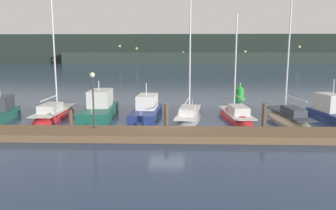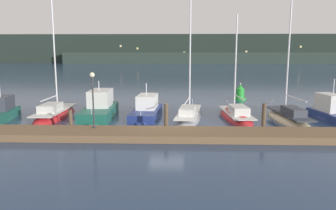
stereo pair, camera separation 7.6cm
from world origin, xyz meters
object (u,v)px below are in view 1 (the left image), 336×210
(channel_buoy, at_px, (240,93))
(dock_lamppost, at_px, (93,91))
(motorboat_berth_3, at_px, (100,112))
(sailboat_berth_5, at_px, (189,117))
(motorboat_berth_4, at_px, (146,113))
(sailboat_berth_6, at_px, (236,117))
(motorboat_berth_8, at_px, (331,116))
(motorboat_berth_1, at_px, (1,116))
(sailboat_berth_2, at_px, (55,116))
(sailboat_berth_7, at_px, (288,120))

(channel_buoy, distance_m, dock_lamppost, 20.47)
(dock_lamppost, bearing_deg, motorboat_berth_3, 100.04)
(sailboat_berth_5, bearing_deg, channel_buoy, 60.73)
(motorboat_berth_4, bearing_deg, motorboat_berth_3, -175.28)
(motorboat_berth_4, relative_size, sailboat_berth_5, 0.51)
(motorboat_berth_3, distance_m, dock_lamppost, 6.26)
(sailboat_berth_6, distance_m, motorboat_berth_8, 7.46)
(dock_lamppost, bearing_deg, motorboat_berth_8, 16.00)
(motorboat_berth_1, bearing_deg, motorboat_berth_3, 8.99)
(channel_buoy, bearing_deg, motorboat_berth_8, -64.77)
(sailboat_berth_2, xyz_separation_m, motorboat_berth_3, (3.68, 0.22, 0.27))
(sailboat_berth_2, height_order, sailboat_berth_7, sailboat_berth_2)
(motorboat_berth_8, xyz_separation_m, dock_lamppost, (-17.65, -5.06, 2.59))
(sailboat_berth_5, height_order, sailboat_berth_6, sailboat_berth_5)
(sailboat_berth_6, relative_size, channel_buoy, 4.89)
(motorboat_berth_1, relative_size, motorboat_berth_8, 0.97)
(sailboat_berth_2, bearing_deg, motorboat_berth_8, -0.93)
(motorboat_berth_4, relative_size, motorboat_berth_8, 1.13)
(sailboat_berth_2, distance_m, sailboat_berth_7, 18.76)
(channel_buoy, bearing_deg, sailboat_berth_5, -119.27)
(channel_buoy, bearing_deg, motorboat_berth_3, -142.19)
(motorboat_berth_8, relative_size, dock_lamppost, 1.57)
(motorboat_berth_4, distance_m, dock_lamppost, 7.11)
(motorboat_berth_1, xyz_separation_m, sailboat_berth_7, (22.67, -0.06, -0.14))
(motorboat_berth_8, height_order, channel_buoy, motorboat_berth_8)
(channel_buoy, bearing_deg, dock_lamppost, -127.76)
(sailboat_berth_2, height_order, channel_buoy, sailboat_berth_2)
(sailboat_berth_5, relative_size, sailboat_berth_6, 1.41)
(sailboat_berth_2, xyz_separation_m, channel_buoy, (17.14, 10.66, 0.55))
(motorboat_berth_3, relative_size, motorboat_berth_8, 1.26)
(motorboat_berth_3, bearing_deg, dock_lamppost, -79.96)
(motorboat_berth_3, height_order, sailboat_berth_7, sailboat_berth_7)
(sailboat_berth_5, bearing_deg, sailboat_berth_6, 6.21)
(motorboat_berth_1, relative_size, channel_buoy, 3.02)
(sailboat_berth_7, xyz_separation_m, channel_buoy, (-1.59, 11.71, 0.53))
(motorboat_berth_1, xyz_separation_m, motorboat_berth_3, (7.62, 1.21, 0.11))
(sailboat_berth_6, distance_m, channel_buoy, 10.73)
(motorboat_berth_8, bearing_deg, dock_lamppost, -164.00)
(sailboat_berth_2, bearing_deg, dock_lamppost, -49.20)
(motorboat_berth_3, bearing_deg, motorboat_berth_4, 4.72)
(sailboat_berth_2, height_order, sailboat_berth_6, sailboat_berth_2)
(motorboat_berth_8, distance_m, channel_buoy, 12.19)
(motorboat_berth_4, distance_m, sailboat_berth_6, 7.37)
(motorboat_berth_4, distance_m, sailboat_berth_7, 11.30)
(sailboat_berth_7, distance_m, motorboat_berth_8, 3.67)
(motorboat_berth_3, distance_m, sailboat_berth_7, 15.10)
(motorboat_berth_1, bearing_deg, dock_lamppost, -27.24)
(sailboat_berth_5, xyz_separation_m, channel_buoy, (6.11, 10.90, 0.54))
(motorboat_berth_4, xyz_separation_m, dock_lamppost, (-2.86, -5.96, 2.61))
(sailboat_berth_6, xyz_separation_m, channel_buoy, (2.24, 10.48, 0.57))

